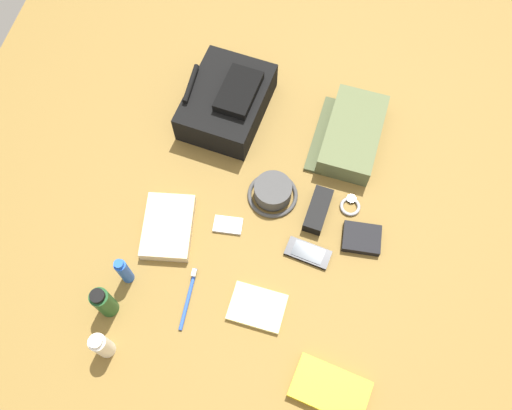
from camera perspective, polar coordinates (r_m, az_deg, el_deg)
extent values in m
cube|color=brown|center=(1.61, 0.00, -0.77)|extent=(2.64, 2.02, 0.02)
cube|color=black|center=(1.73, -3.16, 10.97)|extent=(0.34, 0.28, 0.11)
cube|color=black|center=(1.67, -1.87, 12.08)|extent=(0.19, 0.13, 0.03)
cylinder|color=black|center=(1.70, -7.01, 12.82)|extent=(0.14, 0.02, 0.02)
cube|color=#56603D|center=(1.71, 10.35, 7.47)|extent=(0.31, 0.19, 0.07)
cube|color=#454D30|center=(1.73, 7.25, 7.53)|extent=(0.29, 0.08, 0.01)
cylinder|color=#434343|center=(1.59, 1.82, 1.53)|extent=(0.11, 0.11, 0.05)
torus|color=#434343|center=(1.61, 1.79, 1.10)|extent=(0.15, 0.15, 0.01)
cylinder|color=white|center=(1.48, -16.17, -14.31)|extent=(0.05, 0.05, 0.11)
cylinder|color=silver|center=(1.42, -16.82, -13.84)|extent=(0.03, 0.03, 0.01)
cylinder|color=#19471E|center=(1.50, -15.96, -10.04)|extent=(0.05, 0.05, 0.12)
cylinder|color=black|center=(1.43, -16.66, -9.33)|extent=(0.04, 0.04, 0.01)
cylinder|color=blue|center=(1.51, -13.95, -6.94)|extent=(0.03, 0.03, 0.12)
cylinder|color=blue|center=(1.45, -14.51, -6.16)|extent=(0.02, 0.02, 0.01)
cube|color=yellow|center=(1.46, 7.94, -19.00)|extent=(0.15, 0.21, 0.03)
cube|color=white|center=(1.47, 7.92, -19.01)|extent=(0.14, 0.20, 0.02)
cube|color=black|center=(1.55, 5.60, -5.15)|extent=(0.08, 0.14, 0.01)
cube|color=black|center=(1.54, 5.62, -5.06)|extent=(0.06, 0.10, 0.00)
cube|color=#B7B7BC|center=(1.58, -3.03, -2.16)|extent=(0.06, 0.09, 0.01)
cylinder|color=silver|center=(1.57, -2.52, -2.19)|extent=(0.03, 0.03, 0.00)
torus|color=#99999E|center=(1.62, 10.06, -0.16)|extent=(0.06, 0.06, 0.01)
cylinder|color=black|center=(1.63, 10.19, 0.65)|extent=(0.03, 0.03, 0.01)
cylinder|color=blue|center=(1.51, -7.30, -9.95)|extent=(0.18, 0.01, 0.01)
cube|color=white|center=(1.52, -6.67, -7.24)|extent=(0.02, 0.01, 0.01)
cube|color=black|center=(1.58, 11.26, -3.52)|extent=(0.10, 0.12, 0.02)
cube|color=beige|center=(1.49, 0.13, -10.92)|extent=(0.12, 0.16, 0.02)
cube|color=beige|center=(1.58, -9.41, -2.32)|extent=(0.22, 0.17, 0.04)
cube|color=black|center=(1.59, 6.66, -0.55)|extent=(0.15, 0.07, 0.04)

